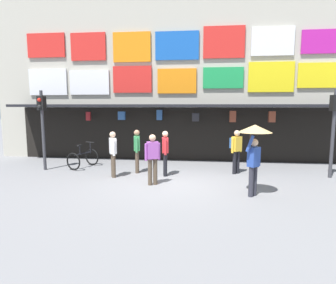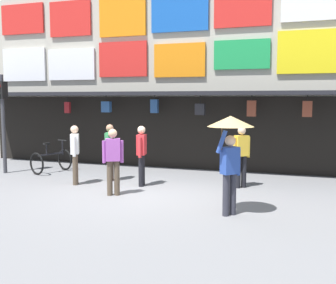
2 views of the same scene
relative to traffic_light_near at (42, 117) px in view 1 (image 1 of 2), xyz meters
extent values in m
plane|color=slate|center=(5.17, -1.30, -2.14)|extent=(80.00, 80.00, 0.00)
cube|color=#B2AD9E|center=(5.17, 3.30, 1.86)|extent=(18.00, 1.20, 8.00)
cube|color=black|center=(5.17, 2.00, 0.46)|extent=(15.30, 1.40, 0.12)
cube|color=red|center=(-1.16, 2.65, 3.34)|extent=(1.88, 0.08, 1.13)
cube|color=red|center=(0.95, 2.65, 3.23)|extent=(1.70, 0.08, 1.28)
cube|color=orange|center=(3.06, 2.65, 3.16)|extent=(1.78, 0.08, 1.35)
cube|color=blue|center=(5.17, 2.65, 3.18)|extent=(2.00, 0.08, 1.27)
cube|color=red|center=(7.28, 2.65, 3.28)|extent=(1.84, 0.08, 1.40)
cube|color=white|center=(9.39, 2.65, 3.27)|extent=(1.84, 0.08, 1.24)
cube|color=#B71E93|center=(11.49, 2.65, 3.21)|extent=(1.81, 0.08, 1.01)
cube|color=white|center=(-1.16, 2.65, 1.60)|extent=(1.92, 0.08, 1.26)
cube|color=white|center=(0.95, 2.65, 1.56)|extent=(1.95, 0.08, 1.15)
cube|color=red|center=(3.06, 2.65, 1.69)|extent=(1.84, 0.08, 1.23)
cube|color=orange|center=(5.17, 2.65, 1.59)|extent=(1.81, 0.08, 1.13)
cube|color=green|center=(7.28, 2.65, 1.71)|extent=(1.81, 0.08, 0.94)
cube|color=yellow|center=(9.39, 2.65, 1.73)|extent=(1.99, 0.08, 1.33)
cube|color=yellow|center=(11.49, 2.65, 1.78)|extent=(1.94, 0.08, 1.08)
cylinder|color=black|center=(1.01, 2.23, 0.28)|extent=(0.02, 0.02, 0.23)
cube|color=maroon|center=(1.01, 2.23, -0.04)|extent=(0.20, 0.12, 0.40)
cylinder|color=black|center=(2.68, 2.06, 0.30)|extent=(0.02, 0.02, 0.21)
cube|color=#2D5693|center=(2.68, 2.06, 0.00)|extent=(0.32, 0.19, 0.38)
cylinder|color=black|center=(4.41, 2.25, 0.33)|extent=(0.02, 0.02, 0.14)
cube|color=#2D5693|center=(4.41, 2.25, 0.03)|extent=(0.25, 0.15, 0.46)
cylinder|color=black|center=(6.07, 2.01, 0.27)|extent=(0.02, 0.02, 0.27)
cube|color=#232328|center=(6.07, 2.01, -0.05)|extent=(0.31, 0.19, 0.36)
cylinder|color=black|center=(7.70, 2.11, 0.32)|extent=(0.02, 0.02, 0.17)
cube|color=brown|center=(7.70, 2.11, -0.02)|extent=(0.28, 0.17, 0.50)
cylinder|color=black|center=(9.34, 1.99, 0.31)|extent=(0.02, 0.02, 0.18)
cube|color=brown|center=(9.34, 1.99, -0.01)|extent=(0.28, 0.17, 0.47)
cube|color=black|center=(5.17, 2.68, -0.89)|extent=(15.30, 0.04, 2.50)
cylinder|color=#38383D|center=(0.00, 0.01, -0.54)|extent=(0.12, 0.12, 3.20)
cube|color=black|center=(0.00, 0.01, 0.56)|extent=(0.30, 0.27, 0.56)
sphere|color=red|center=(-0.01, -0.12, 0.69)|extent=(0.15, 0.15, 0.15)
sphere|color=black|center=(-0.01, -0.12, 0.43)|extent=(0.15, 0.15, 0.15)
cylinder|color=#38383D|center=(11.01, 0.01, -0.54)|extent=(0.12, 0.12, 3.20)
cube|color=black|center=(11.01, 0.01, 0.56)|extent=(0.33, 0.30, 0.56)
sphere|color=red|center=(10.98, 0.14, 0.69)|extent=(0.15, 0.15, 0.15)
sphere|color=black|center=(10.98, 0.14, 0.43)|extent=(0.15, 0.15, 0.15)
torus|color=black|center=(1.57, 1.08, -1.78)|extent=(0.70, 0.30, 0.72)
torus|color=black|center=(1.20, 0.05, -1.78)|extent=(0.70, 0.30, 0.72)
cylinder|color=black|center=(1.39, 0.57, -1.53)|extent=(0.38, 0.95, 0.05)
cylinder|color=black|center=(1.33, 0.41, -1.36)|extent=(0.04, 0.04, 0.35)
cube|color=black|center=(1.33, 0.41, -1.17)|extent=(0.16, 0.22, 0.06)
cylinder|color=black|center=(1.54, 1.01, -1.36)|extent=(0.04, 0.04, 0.50)
cylinder|color=black|center=(1.54, 1.01, -1.11)|extent=(0.43, 0.18, 0.04)
cylinder|color=brown|center=(3.84, 0.05, -1.70)|extent=(0.14, 0.14, 0.88)
cylinder|color=brown|center=(3.87, -0.13, -1.70)|extent=(0.14, 0.14, 0.88)
cube|color=#388E51|center=(3.85, -0.04, -0.98)|extent=(0.28, 0.39, 0.56)
sphere|color=#A87A5B|center=(3.85, -0.04, -0.57)|extent=(0.22, 0.22, 0.22)
cylinder|color=#388E51|center=(3.82, 0.17, -1.03)|extent=(0.09, 0.09, 0.56)
cylinder|color=#388E51|center=(3.89, -0.26, -1.03)|extent=(0.09, 0.09, 0.56)
cylinder|color=#2D2D38|center=(7.88, -2.42, -1.70)|extent=(0.14, 0.14, 0.88)
cylinder|color=#2D2D38|center=(7.76, -2.55, -1.70)|extent=(0.14, 0.14, 0.88)
cube|color=#28479E|center=(7.82, -2.48, -0.98)|extent=(0.40, 0.41, 0.56)
sphere|color=beige|center=(7.82, -2.48, -0.57)|extent=(0.22, 0.22, 0.22)
cylinder|color=#28479E|center=(7.97, -2.32, -1.03)|extent=(0.09, 0.09, 0.56)
cylinder|color=#28479E|center=(7.67, -2.65, -0.58)|extent=(0.23, 0.09, 0.48)
cylinder|color=#4C3823|center=(7.67, -2.65, -0.47)|extent=(0.02, 0.02, 0.55)
cone|color=#E0B770|center=(7.82, -2.48, -0.17)|extent=(0.96, 0.96, 0.22)
cylinder|color=brown|center=(4.66, -1.70, -1.70)|extent=(0.14, 0.14, 0.88)
cylinder|color=brown|center=(4.83, -1.62, -1.70)|extent=(0.14, 0.14, 0.88)
cube|color=#9E4CA8|center=(4.74, -1.66, -0.98)|extent=(0.42, 0.36, 0.56)
sphere|color=tan|center=(4.74, -1.66, -0.57)|extent=(0.22, 0.22, 0.22)
cylinder|color=#9E4CA8|center=(4.55, -1.76, -1.03)|extent=(0.09, 0.09, 0.56)
cylinder|color=#9E4CA8|center=(4.94, -1.56, -1.03)|extent=(0.09, 0.09, 0.56)
cylinder|color=black|center=(7.74, 0.29, -1.70)|extent=(0.14, 0.14, 0.88)
cylinder|color=black|center=(7.60, 0.17, -1.70)|extent=(0.14, 0.14, 0.88)
cube|color=gold|center=(7.67, 0.23, -0.98)|extent=(0.42, 0.40, 0.56)
sphere|color=beige|center=(7.67, 0.23, -0.57)|extent=(0.22, 0.22, 0.22)
cylinder|color=gold|center=(7.84, 0.37, -1.03)|extent=(0.09, 0.09, 0.56)
cylinder|color=gold|center=(7.50, 0.08, -1.03)|extent=(0.09, 0.09, 0.56)
cube|color=#2D5693|center=(7.57, 0.35, -0.96)|extent=(0.32, 0.30, 0.40)
cylinder|color=black|center=(5.02, -0.49, -1.70)|extent=(0.14, 0.14, 0.88)
cylinder|color=black|center=(4.99, -0.32, -1.70)|extent=(0.14, 0.14, 0.88)
cube|color=red|center=(5.00, -0.40, -0.98)|extent=(0.28, 0.39, 0.56)
sphere|color=beige|center=(5.00, -0.40, -0.57)|extent=(0.22, 0.22, 0.22)
cylinder|color=red|center=(5.04, -0.62, -1.03)|extent=(0.09, 0.09, 0.56)
cylinder|color=red|center=(4.97, -0.19, -1.03)|extent=(0.09, 0.09, 0.56)
cylinder|color=brown|center=(3.18, -0.90, -1.70)|extent=(0.14, 0.14, 0.88)
cylinder|color=brown|center=(3.10, -0.74, -1.70)|extent=(0.14, 0.14, 0.88)
cube|color=white|center=(3.14, -0.82, -0.98)|extent=(0.36, 0.42, 0.56)
sphere|color=beige|center=(3.14, -0.82, -0.57)|extent=(0.22, 0.22, 0.22)
cylinder|color=white|center=(3.24, -1.01, -1.03)|extent=(0.09, 0.09, 0.56)
cylinder|color=white|center=(3.04, -0.62, -1.03)|extent=(0.09, 0.09, 0.56)
camera|label=1|loc=(6.30, -10.69, 0.49)|focal=30.30mm
camera|label=2|loc=(9.21, -10.71, 0.29)|focal=43.15mm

